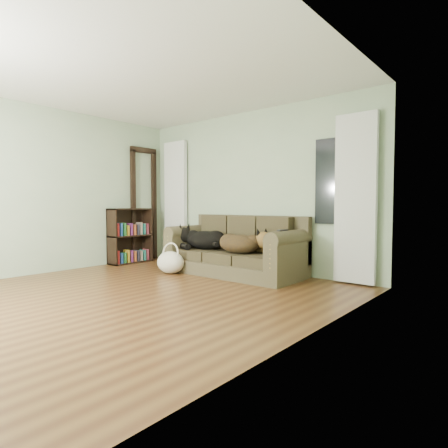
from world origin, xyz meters
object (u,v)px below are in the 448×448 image
Objects in this scene: dog_shepherd at (242,244)px; tote_bag at (171,263)px; sofa at (233,245)px; dog_black_lab at (203,241)px; bookshelf at (130,236)px.

dog_shepherd is 1.48× the size of tote_bag.
sofa reaches higher than tote_bag.
bookshelf is (-1.56, -0.30, 0.02)m from dog_black_lab.
tote_bag is (-0.79, -0.59, -0.29)m from sofa.
dog_black_lab is 1.04× the size of dog_shepherd.
bookshelf reaches higher than dog_black_lab.
bookshelf is at bearing -171.20° from dog_black_lab.
dog_black_lab is 0.72× the size of bookshelf.
sofa is 2.20m from bookshelf.
bookshelf is (-2.38, -0.27, 0.01)m from dog_shepherd.
dog_shepherd is 2.40m from bookshelf.
bookshelf is at bearing 169.61° from tote_bag.
tote_bag is at bearing -110.08° from dog_black_lab.
dog_shepherd reaches higher than dog_black_lab.
bookshelf is at bearing 8.97° from dog_shepherd.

